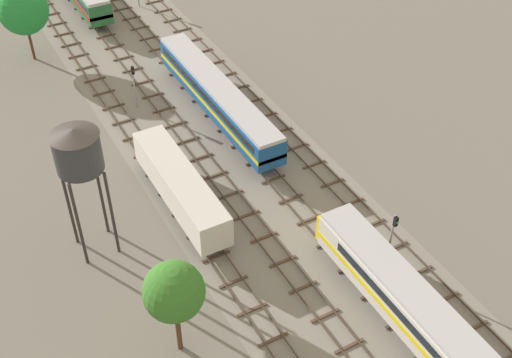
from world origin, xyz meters
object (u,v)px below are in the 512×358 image
Objects in this scene: freight_boxcar_far_left_near at (180,186)px; passenger_coach_centre_left_mid at (217,96)px; water_tower at (77,152)px; signal_post_mid at (392,237)px; diesel_railcar_centre_left_nearest at (417,313)px; signal_post_nearest at (134,81)px.

freight_boxcar_far_left_near is 13.73m from passenger_coach_centre_left_mid.
water_tower reaches higher than signal_post_mid.
passenger_coach_centre_left_mid reaches higher than freight_boxcar_far_left_near.
diesel_railcar_centre_left_nearest is 26.07m from water_tower.
signal_post_nearest is at bearing 82.43° from freight_boxcar_far_left_near.
passenger_coach_centre_left_mid is at bearing 35.12° from water_tower.
freight_boxcar_far_left_near is at bearing 127.63° from signal_post_mid.
signal_post_mid is at bearing -84.98° from passenger_coach_centre_left_mid.
water_tower is 1.99× the size of signal_post_mid.
freight_boxcar_far_left_near is 17.82m from signal_post_mid.
diesel_railcar_centre_left_nearest is at bearing -66.44° from freight_boxcar_far_left_near.
passenger_coach_centre_left_mid is at bearing 90.00° from diesel_railcar_centre_left_nearest.
signal_post_mid is (8.69, -30.38, 0.51)m from signal_post_nearest.
diesel_railcar_centre_left_nearest and passenger_coach_centre_left_mid have the same top height.
signal_post_nearest is (-6.52, 5.67, 0.54)m from passenger_coach_centre_left_mid.
freight_boxcar_far_left_near is 1.21× the size of water_tower.
signal_post_mid reaches higher than freight_boxcar_far_left_near.
passenger_coach_centre_left_mid is (8.68, 10.63, 0.16)m from freight_boxcar_far_left_near.
freight_boxcar_far_left_near is (-8.68, 19.91, -0.15)m from diesel_railcar_centre_left_nearest.
passenger_coach_centre_left_mid is 8.65m from signal_post_nearest.
signal_post_nearest is 31.60m from signal_post_mid.
water_tower is at bearing -119.93° from signal_post_nearest.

